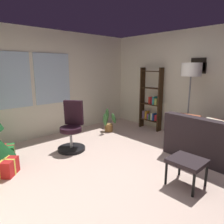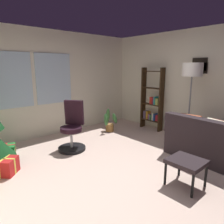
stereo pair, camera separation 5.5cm
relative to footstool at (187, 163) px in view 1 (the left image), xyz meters
name	(u,v)px [view 1 (the left image)]	position (x,y,z in m)	size (l,w,h in m)	color
ground_plane	(130,177)	(-0.38, 0.75, -0.40)	(4.96, 5.39, 0.10)	beige
wall_back_with_windows	(46,84)	(-0.40, 3.49, 0.93)	(4.96, 0.12, 2.55)	beige
wall_right_with_frames	(206,85)	(2.15, 0.75, 0.93)	(0.12, 5.39, 2.55)	beige
footstool	(187,163)	(0.00, 0.00, 0.00)	(0.45, 0.48, 0.40)	black
gift_box_red	(4,167)	(-1.85, 2.11, -0.22)	(0.46, 0.46, 0.27)	red
gift_box_green	(5,151)	(-1.62, 2.87, -0.25)	(0.41, 0.39, 0.20)	#1E722D
office_chair	(72,131)	(-0.49, 2.27, 0.04)	(0.59, 0.58, 1.02)	black
bookshelf	(151,102)	(1.89, 2.06, 0.40)	(0.18, 0.64, 1.67)	#302010
floor_lamp	(191,74)	(1.62, 0.85, 1.19)	(0.42, 0.42, 1.77)	slate
potted_plant	(108,122)	(0.88, 2.69, -0.09)	(0.47, 0.36, 0.61)	olive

